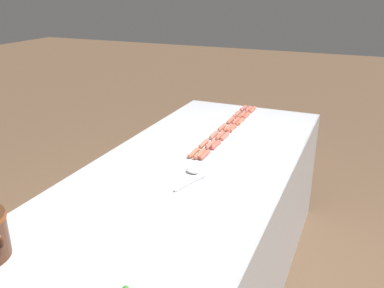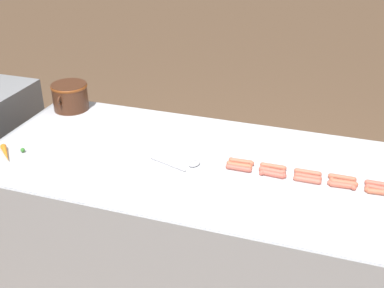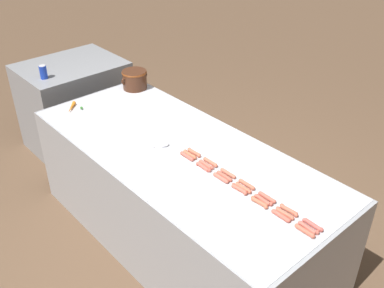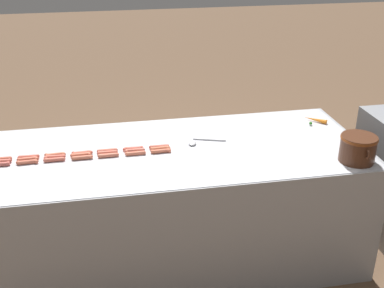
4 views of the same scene
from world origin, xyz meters
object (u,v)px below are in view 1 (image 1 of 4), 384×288
at_px(hot_dog_3, 232,129).
at_px(hot_dog_8, 242,115).
at_px(hot_dog_15, 237,114).
at_px(hot_dog_17, 222,127).
at_px(serving_spoon, 191,175).
at_px(hot_dog_12, 210,144).
at_px(hot_dog_14, 243,108).
at_px(hot_dog_5, 216,145).
at_px(hot_dog_19, 204,143).
at_px(hot_dog_11, 220,135).
at_px(hot_dog_13, 200,154).
at_px(hot_dog_10, 228,128).
at_px(hot_dog_9, 235,121).
at_px(hot_dog_4, 225,136).
at_px(hot_dog_16, 231,120).
at_px(hot_dog_6, 205,155).
at_px(hot_dog_18, 214,135).
at_px(hot_dog_0, 252,110).
at_px(hot_dog_2, 240,122).
at_px(hot_dog_7, 248,109).
at_px(hot_dog_1, 246,115).
at_px(hot_dog_20, 194,153).

height_order(hot_dog_3, hot_dog_8, same).
relative_size(hot_dog_15, hot_dog_17, 1.00).
height_order(hot_dog_8, serving_spoon, hot_dog_8).
bearing_deg(hot_dog_12, hot_dog_14, -87.33).
xyz_separation_m(hot_dog_5, serving_spoon, (-0.03, 0.43, -0.00)).
distance_m(hot_dog_3, hot_dog_19, 0.34).
bearing_deg(hot_dog_11, hot_dog_3, -100.75).
bearing_deg(hot_dog_13, hot_dog_10, -89.86).
height_order(hot_dog_9, hot_dog_19, same).
xyz_separation_m(hot_dog_4, hot_dog_16, (0.07, -0.32, 0.00)).
height_order(hot_dog_6, hot_dog_18, same).
xyz_separation_m(hot_dog_6, hot_dog_15, (0.07, -0.82, 0.00)).
relative_size(hot_dog_10, hot_dog_19, 1.00).
distance_m(hot_dog_4, hot_dog_5, 0.16).
height_order(hot_dog_5, hot_dog_18, same).
xyz_separation_m(hot_dog_6, hot_dog_19, (0.07, -0.16, 0.00)).
relative_size(hot_dog_11, serving_spoon, 0.50).
bearing_deg(hot_dog_18, hot_dog_0, -96.19).
bearing_deg(hot_dog_12, hot_dog_5, -166.53).
distance_m(hot_dog_9, hot_dog_11, 0.32).
height_order(hot_dog_3, hot_dog_4, same).
relative_size(hot_dog_2, serving_spoon, 0.50).
bearing_deg(hot_dog_17, hot_dog_2, -113.56).
bearing_deg(serving_spoon, hot_dog_17, -82.30).
bearing_deg(hot_dog_11, hot_dog_6, 95.39).
bearing_deg(hot_dog_13, hot_dog_18, -83.71).
relative_size(hot_dog_7, hot_dog_15, 1.00).
xyz_separation_m(hot_dog_3, hot_dog_18, (0.07, 0.16, 0.00)).
relative_size(hot_dog_8, hot_dog_12, 1.00).
height_order(hot_dog_3, hot_dog_5, same).
height_order(hot_dog_9, hot_dog_11, same).
xyz_separation_m(hot_dog_6, hot_dog_9, (0.03, -0.66, 0.00)).
bearing_deg(hot_dog_13, hot_dog_1, -92.36).
xyz_separation_m(hot_dog_15, serving_spoon, (-0.10, 1.08, -0.00)).
bearing_deg(hot_dog_15, hot_dog_16, 91.17).
relative_size(hot_dog_12, hot_dog_13, 1.00).
height_order(hot_dog_5, hot_dog_7, same).
distance_m(hot_dog_16, hot_dog_20, 0.66).
height_order(hot_dog_13, hot_dog_19, same).
bearing_deg(hot_dog_10, serving_spoon, 94.83).
bearing_deg(hot_dog_15, hot_dog_4, 98.44).
bearing_deg(hot_dog_8, hot_dog_18, 85.75).
xyz_separation_m(hot_dog_4, hot_dog_14, (0.07, -0.65, 0.00)).
relative_size(hot_dog_5, hot_dog_19, 1.00).
bearing_deg(hot_dog_17, hot_dog_20, 90.21).
relative_size(hot_dog_0, hot_dog_12, 1.00).
xyz_separation_m(hot_dog_8, hot_dog_9, (0.00, 0.16, 0.00)).
bearing_deg(hot_dog_11, hot_dog_16, -83.97).
height_order(hot_dog_6, hot_dog_9, same).
relative_size(hot_dog_8, hot_dog_9, 1.00).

